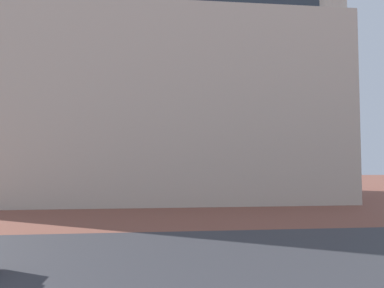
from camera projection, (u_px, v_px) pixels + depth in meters
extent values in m
plane|color=brown|center=(180.00, 247.00, 12.08)|extent=(120.00, 120.00, 0.00)
cube|color=#38383D|center=(182.00, 255.00, 11.01)|extent=(120.00, 7.51, 0.00)
cube|color=beige|center=(152.00, 116.00, 29.91)|extent=(29.92, 14.96, 14.25)
cube|color=#2D3842|center=(152.00, 25.00, 30.34)|extent=(27.52, 13.76, 2.40)
cube|color=beige|center=(187.00, 40.00, 30.58)|extent=(5.20, 5.20, 28.47)
cylinder|color=beige|center=(329.00, 91.00, 25.37)|extent=(2.80, 2.80, 16.92)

